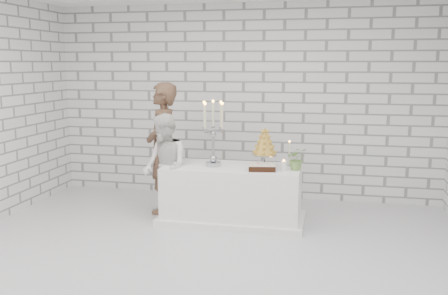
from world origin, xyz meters
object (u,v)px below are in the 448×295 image
Objects in this scene: groom at (162,148)px; candelabra at (213,133)px; croquembouche at (265,147)px; bride at (165,167)px; cake_table at (232,194)px.

groom reaches higher than candelabra.
candelabra is 0.70m from croquembouche.
bride is (0.14, -0.32, -0.20)m from groom.
candelabra reaches higher than cake_table.
candelabra is (-0.25, -0.05, 0.81)m from cake_table.
candelabra is (0.66, 0.05, 0.47)m from bride.
candelabra is at bearing -168.74° from cake_table.
groom is at bearing 165.05° from bride.
croquembouche is (0.66, 0.13, -0.18)m from candelabra.
bride is 1.64× the size of candelabra.
groom is at bearing 168.41° from cake_table.
croquembouche reaches higher than cake_table.
groom is at bearing 161.75° from candelabra.
candelabra is at bearing 55.86° from bride.
croquembouche is at bearing 10.65° from cake_table.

